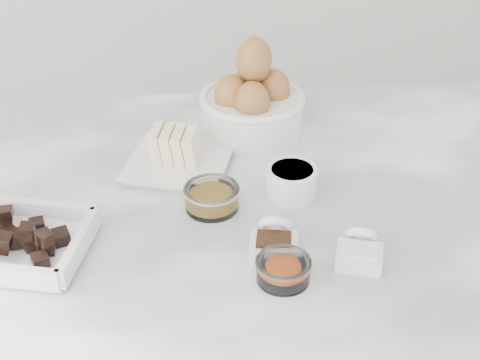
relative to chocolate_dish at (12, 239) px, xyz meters
name	(u,v)px	position (x,y,z in m)	size (l,w,h in m)	color
marble_slab	(228,228)	(0.28, 0.05, -0.04)	(1.20, 0.80, 0.04)	white
chocolate_dish	(12,239)	(0.00, 0.00, 0.00)	(0.22, 0.19, 0.05)	white
butter_plate	(177,155)	(0.21, 0.19, 0.00)	(0.19, 0.19, 0.06)	white
sugar_ramekin	(292,181)	(0.38, 0.10, 0.00)	(0.08, 0.08, 0.04)	white
egg_bowl	(252,103)	(0.34, 0.29, 0.03)	(0.18, 0.18, 0.17)	white
honey_bowl	(212,197)	(0.26, 0.08, 0.00)	(0.08, 0.08, 0.04)	white
zest_bowl	(283,269)	(0.34, -0.08, -0.01)	(0.07, 0.07, 0.03)	white
vanilla_spoon	(274,241)	(0.34, -0.03, -0.01)	(0.07, 0.08, 0.05)	white
salt_spoon	(360,251)	(0.44, -0.06, -0.01)	(0.07, 0.08, 0.04)	white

